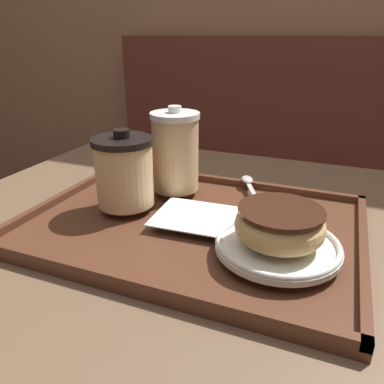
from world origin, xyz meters
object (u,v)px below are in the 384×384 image
(coffee_cup_front, at_px, (124,171))
(spoon, at_px, (250,185))
(coffee_cup_rear, at_px, (175,151))
(donut_chocolate_glazed, at_px, (280,225))

(coffee_cup_front, distance_m, spoon, 0.24)
(coffee_cup_front, xyz_separation_m, coffee_cup_rear, (0.05, 0.09, 0.01))
(spoon, bearing_deg, donut_chocolate_glazed, 178.40)
(donut_chocolate_glazed, height_order, spoon, donut_chocolate_glazed)
(donut_chocolate_glazed, xyz_separation_m, spoon, (-0.09, 0.20, -0.03))
(coffee_cup_front, height_order, spoon, coffee_cup_front)
(donut_chocolate_glazed, relative_size, spoon, 0.75)
(coffee_cup_front, height_order, coffee_cup_rear, coffee_cup_rear)
(coffee_cup_rear, bearing_deg, spoon, 23.47)
(coffee_cup_rear, bearing_deg, donut_chocolate_glazed, -34.37)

